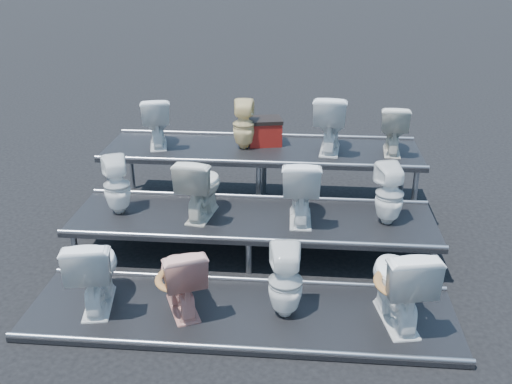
# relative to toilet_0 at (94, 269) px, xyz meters

# --- Properties ---
(ground) EXTENTS (80.00, 80.00, 0.00)m
(ground) POSITION_rel_toilet_0_xyz_m (1.43, 1.30, -0.46)
(ground) COLOR black
(ground) RESTS_ON ground
(tier_front) EXTENTS (4.20, 1.20, 0.06)m
(tier_front) POSITION_rel_toilet_0_xyz_m (1.43, 0.00, -0.43)
(tier_front) COLOR black
(tier_front) RESTS_ON ground
(tier_mid) EXTENTS (4.20, 1.20, 0.46)m
(tier_mid) POSITION_rel_toilet_0_xyz_m (1.43, 1.30, -0.23)
(tier_mid) COLOR black
(tier_mid) RESTS_ON ground
(tier_back) EXTENTS (4.20, 1.20, 0.86)m
(tier_back) POSITION_rel_toilet_0_xyz_m (1.43, 2.60, -0.03)
(tier_back) COLOR black
(tier_back) RESTS_ON ground
(toilet_0) EXTENTS (0.58, 0.85, 0.80)m
(toilet_0) POSITION_rel_toilet_0_xyz_m (0.00, 0.00, 0.00)
(toilet_0) COLOR white
(toilet_0) RESTS_ON tier_front
(toilet_1) EXTENTS (0.67, 0.82, 0.73)m
(toilet_1) POSITION_rel_toilet_0_xyz_m (0.85, 0.00, -0.03)
(toilet_1) COLOR #D99587
(toilet_1) RESTS_ON tier_front
(toilet_2) EXTENTS (0.36, 0.37, 0.73)m
(toilet_2) POSITION_rel_toilet_0_xyz_m (1.87, 0.00, -0.03)
(toilet_2) COLOR white
(toilet_2) RESTS_ON tier_front
(toilet_3) EXTENTS (0.62, 0.91, 0.85)m
(toilet_3) POSITION_rel_toilet_0_xyz_m (2.92, 0.00, 0.03)
(toilet_3) COLOR white
(toilet_3) RESTS_ON tier_front
(toilet_4) EXTENTS (0.41, 0.42, 0.69)m
(toilet_4) POSITION_rel_toilet_0_xyz_m (-0.16, 1.30, 0.34)
(toilet_4) COLOR white
(toilet_4) RESTS_ON tier_mid
(toilet_5) EXTENTS (0.52, 0.78, 0.74)m
(toilet_5) POSITION_rel_toilet_0_xyz_m (0.83, 1.30, 0.37)
(toilet_5) COLOR beige
(toilet_5) RESTS_ON tier_mid
(toilet_6) EXTENTS (0.45, 0.76, 0.76)m
(toilet_6) POSITION_rel_toilet_0_xyz_m (1.98, 1.30, 0.38)
(toilet_6) COLOR white
(toilet_6) RESTS_ON tier_mid
(toilet_7) EXTENTS (0.39, 0.40, 0.70)m
(toilet_7) POSITION_rel_toilet_0_xyz_m (2.97, 1.30, 0.35)
(toilet_7) COLOR white
(toilet_7) RESTS_ON tier_mid
(toilet_8) EXTENTS (0.53, 0.74, 0.68)m
(toilet_8) POSITION_rel_toilet_0_xyz_m (0.01, 2.60, 0.74)
(toilet_8) COLOR white
(toilet_8) RESTS_ON tier_back
(toilet_9) EXTENTS (0.31, 0.31, 0.65)m
(toilet_9) POSITION_rel_toilet_0_xyz_m (1.19, 2.60, 0.72)
(toilet_9) COLOR beige
(toilet_9) RESTS_ON tier_back
(toilet_10) EXTENTS (0.50, 0.79, 0.76)m
(toilet_10) POSITION_rel_toilet_0_xyz_m (2.33, 2.60, 0.78)
(toilet_10) COLOR white
(toilet_10) RESTS_ON tier_back
(toilet_11) EXTENTS (0.41, 0.66, 0.65)m
(toilet_11) POSITION_rel_toilet_0_xyz_m (3.15, 2.60, 0.72)
(toilet_11) COLOR beige
(toilet_11) RESTS_ON tier_back
(red_crate) EXTENTS (0.50, 0.43, 0.31)m
(red_crate) POSITION_rel_toilet_0_xyz_m (1.45, 2.79, 0.56)
(red_crate) COLOR maroon
(red_crate) RESTS_ON tier_back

